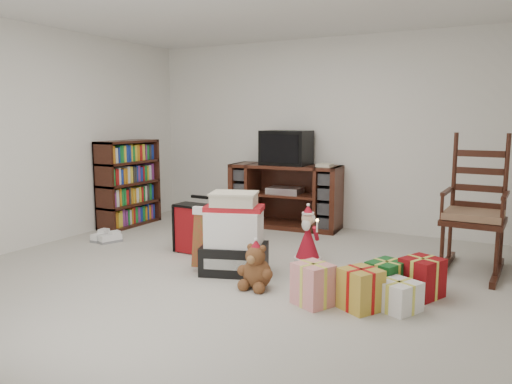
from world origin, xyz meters
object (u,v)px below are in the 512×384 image
Objects in this scene: tv_stand at (286,196)px; mrs_claus_figurine at (248,225)px; rocking_chair at (474,223)px; red_suitcase at (195,228)px; teddy_bear at (257,269)px; gift_cluster at (372,286)px; santa_figurine at (308,239)px; gift_pile at (234,238)px; sneaker_pair at (106,238)px; crt_television at (286,148)px; bookshelf at (129,185)px.

tv_stand is 1.04m from mrs_claus_figurine.
tv_stand is 2.58m from rocking_chair.
mrs_claus_figurine is at bearing -175.45° from rocking_chair.
red_suitcase is 1.34m from teddy_bear.
red_suitcase is 2.18m from gift_cluster.
santa_figurine is 1.23m from gift_cluster.
tv_stand reaches higher than red_suitcase.
gift_cluster is (1.36, -0.15, -0.20)m from gift_pile.
red_suitcase is at bearing 9.31° from sneaker_pair.
santa_figurine is 1.75× the size of sneaker_pair.
crt_television is at bearing 161.49° from rocking_chair.
crt_television is (-1.77, 2.21, 0.94)m from gift_cluster.
sneaker_pair is 2.55m from crt_television.
tv_stand is 2.00× the size of gift_pile.
rocking_chair is 2.39× the size of mrs_claus_figurine.
bookshelf is at bearing -155.82° from crt_television.
sneaker_pair is (-2.43, -0.38, -0.18)m from santa_figurine.
red_suitcase is at bearing -24.98° from bookshelf.
tv_stand is 1.10× the size of rocking_chair.
red_suitcase is at bearing -166.83° from santa_figurine.
santa_figurine is at bearing 136.84° from gift_cluster.
rocking_chair is 1.27× the size of gift_cluster.
bookshelf reaches higher than tv_stand.
mrs_claus_figurine is 0.92× the size of crt_television.
gift_cluster is at bearing 8.69° from teddy_bear.
rocking_chair is 2.64m from crt_television.
teddy_bear is (1.13, -0.70, -0.10)m from red_suitcase.
gift_cluster is 2.98m from crt_television.
bookshelf is 1.86× the size of red_suitcase.
rocking_chair is at bearing 41.99° from teddy_bear.
teddy_bear is (-1.59, -1.43, -0.30)m from rocking_chair.
crt_television is at bearing 89.03° from mrs_claus_figurine.
rocking_chair is 2.43m from mrs_claus_figurine.
bookshelf is at bearing 135.22° from gift_pile.
gift_pile is 2.22m from crt_television.
red_suitcase is at bearing 132.59° from gift_pile.
red_suitcase is at bearing -162.53° from rocking_chair.
sneaker_pair is at bearing -154.21° from mrs_claus_figurine.
teddy_bear is at bearing -27.93° from bookshelf.
gift_pile reaches higher than red_suitcase.
santa_figurine is 0.96m from mrs_claus_figurine.
rocking_chair is 2.83m from red_suitcase.
gift_pile is at bearing -147.80° from rocking_chair.
rocking_chair is at bearing 16.43° from red_suitcase.
gift_cluster is at bearing -33.86° from mrs_claus_figurine.
tv_stand is at bearing 80.46° from red_suitcase.
red_suitcase is at bearing -115.85° from mrs_claus_figurine.
santa_figurine is at bearing 13.59° from sneaker_pair.
mrs_claus_figurine reaches higher than sneaker_pair.
rocking_chair reaches higher than gift_cluster.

